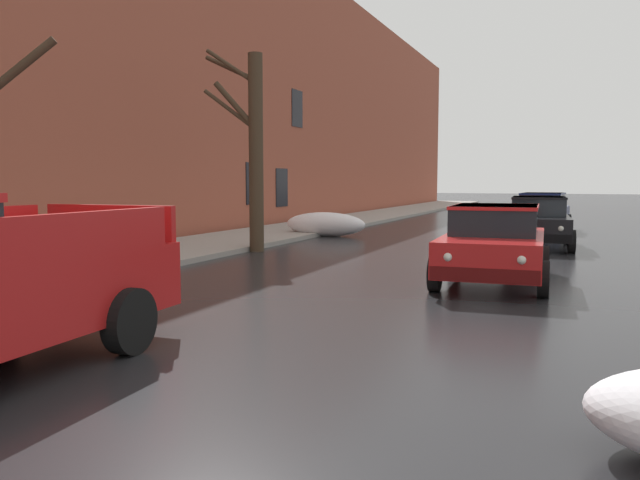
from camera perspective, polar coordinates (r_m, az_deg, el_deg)
name	(u,v)px	position (r m, az deg, el deg)	size (l,w,h in m)	color
left_sidewalk_slab	(209,244)	(18.30, -9.93, -0.36)	(3.40, 80.00, 0.13)	gray
brick_townhouse_facade	(141,46)	(19.87, -15.80, 16.46)	(0.63, 80.00, 11.52)	#9E4C38
snow_bank_near_corner_left	(325,225)	(21.35, 0.46, 1.38)	(2.83, 0.95, 0.81)	white
bare_tree_mid_block	(253,146)	(16.80, -6.04, 8.44)	(1.91, 0.80, 5.31)	#423323
sedan_red_parked_kerbside_close	(494,242)	(11.95, 15.43, -0.17)	(2.05, 4.03, 1.42)	red
sedan_black_parked_kerbside_mid	(538,221)	(18.73, 19.05, 1.66)	(2.03, 3.94, 1.42)	black
sedan_darkblue_parked_far_down_block	(542,211)	(24.64, 19.36, 2.47)	(2.02, 4.19, 1.42)	navy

